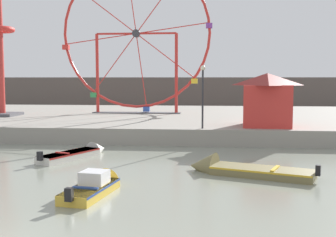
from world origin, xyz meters
TOP-DOWN VIEW (x-y plane):
  - quay_promenade at (0.00, 29.87)m, footprint 110.00×23.91m
  - distant_town_skyline at (0.00, 52.66)m, footprint 140.00×3.00m
  - motorboat_mustard_yellow at (2.16, 6.88)m, footprint 1.71×4.06m
  - motorboat_olive_wood at (7.47, 10.43)m, footprint 5.72×3.27m
  - motorboat_white_red_stripe at (-0.66, 13.90)m, footprint 2.96×4.85m
  - ferris_wheel_red_frame at (-0.32, 30.31)m, footprint 13.63×1.20m
  - carnival_booth_red_striped at (10.08, 20.34)m, footprint 3.63×3.83m
  - promenade_lamp_near at (5.87, 18.59)m, footprint 0.32×0.32m

SIDE VIEW (x-z plane):
  - motorboat_olive_wood at x=7.47m, z-range -0.49..0.89m
  - motorboat_white_red_stripe at x=-0.66m, z-range -0.30..0.71m
  - motorboat_mustard_yellow at x=2.16m, z-range -0.35..0.85m
  - quay_promenade at x=0.00m, z-range 0.00..1.07m
  - distant_town_skyline at x=0.00m, z-range 0.00..4.40m
  - carnival_booth_red_striped at x=10.08m, z-range 1.14..4.65m
  - promenade_lamp_near at x=5.87m, z-range 1.68..5.65m
  - ferris_wheel_red_frame at x=-0.32m, z-range 1.11..15.01m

